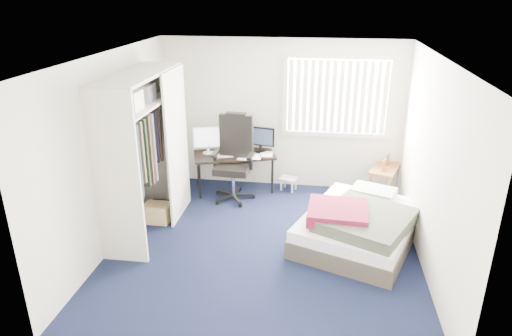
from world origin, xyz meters
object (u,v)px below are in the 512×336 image
object	(u,v)px
office_chair	(234,167)
nightstand	(385,170)
desk	(234,151)
bed	(359,225)

from	to	relation	value
office_chair	nightstand	xyz separation A→B (m)	(2.43, 0.39, -0.08)
desk	office_chair	xyz separation A→B (m)	(0.06, -0.29, -0.17)
nightstand	bed	xyz separation A→B (m)	(-0.51, -1.57, -0.19)
desk	nightstand	distance (m)	2.50
office_chair	nightstand	bearing A→B (deg)	9.04
desk	bed	size ratio (longest dim) A/B	0.66
desk	nightstand	bearing A→B (deg)	2.13
office_chair	bed	xyz separation A→B (m)	(1.92, -1.19, -0.27)
nightstand	desk	bearing A→B (deg)	-177.87
office_chair	bed	bearing A→B (deg)	-31.65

